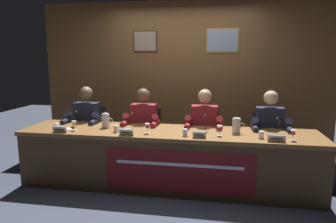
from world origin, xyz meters
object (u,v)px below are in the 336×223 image
(chair_far_left, at_px, (92,137))
(water_cup_far_left, at_px, (57,127))
(nameplate_center_left, at_px, (127,132))
(juice_glass_far_right, at_px, (293,133))
(nameplate_far_right, at_px, (277,138))
(chair_center_right, at_px, (204,142))
(panelist_center_right, at_px, (204,126))
(microphone_center_right, at_px, (205,127))
(water_pitcher_left_side, at_px, (106,120))
(nameplate_center_right, at_px, (199,134))
(microphone_far_right, at_px, (278,130))
(microphone_center_left, at_px, (131,125))
(panelist_center_left, at_px, (143,124))
(water_pitcher_right_side, at_px, (236,126))
(conference_table, at_px, (167,150))
(panelist_far_left, at_px, (85,122))
(chair_far_right, at_px, (266,145))
(panelist_far_right, at_px, (270,129))
(chair_center_left, at_px, (146,139))
(juice_glass_far_left, at_px, (74,124))
(water_cup_center_left, at_px, (116,129))
(document_stack_far_left, at_px, (63,129))
(water_cup_center_right, at_px, (185,133))
(water_cup_far_right, at_px, (261,135))
(juice_glass_center_left, at_px, (147,126))
(juice_glass_center_right, at_px, (220,129))
(microphone_far_left, at_px, (74,122))
(nameplate_far_left, at_px, (60,129))

(chair_far_left, xyz_separation_m, water_cup_far_left, (-0.12, -0.79, 0.33))
(nameplate_center_left, relative_size, juice_glass_far_right, 1.42)
(nameplate_center_left, xyz_separation_m, nameplate_far_right, (1.73, 0.02, -0.00))
(nameplate_far_right, bearing_deg, chair_center_right, 133.54)
(chair_far_left, height_order, panelist_center_right, panelist_center_right)
(microphone_center_right, distance_m, water_pitcher_left_side, 1.33)
(microphone_center_right, bearing_deg, nameplate_center_right, -100.22)
(microphone_far_right, bearing_deg, microphone_center_left, -179.35)
(panelist_center_left, height_order, water_pitcher_right_side, panelist_center_left)
(conference_table, xyz_separation_m, panelist_far_left, (-1.32, 0.50, 0.21))
(chair_far_right, xyz_separation_m, panelist_far_right, (0.00, -0.20, 0.28))
(chair_far_right, bearing_deg, chair_center_left, 180.00)
(juice_glass_far_left, height_order, water_cup_center_left, juice_glass_far_left)
(chair_center_right, xyz_separation_m, panelist_center_right, (-0.00, -0.20, 0.28))
(water_pitcher_left_side, relative_size, document_stack_far_left, 0.88)
(juice_glass_far_left, bearing_deg, chair_center_left, 45.96)
(chair_far_right, bearing_deg, chair_far_left, 180.00)
(microphone_center_left, bearing_deg, chair_center_right, 36.21)
(water_cup_center_right, height_order, water_pitcher_left_side, water_pitcher_left_side)
(nameplate_center_right, bearing_deg, water_cup_far_right, 7.80)
(juice_glass_center_left, height_order, microphone_center_right, microphone_center_right)
(water_pitcher_left_side, bearing_deg, panelist_far_left, 142.53)
(juice_glass_center_right, relative_size, nameplate_far_right, 0.64)
(panelist_far_right, bearing_deg, water_cup_center_left, -163.47)
(panelist_far_right, xyz_separation_m, microphone_far_right, (0.02, -0.45, 0.09))
(conference_table, bearing_deg, panelist_far_right, 21.09)
(water_cup_far_left, height_order, nameplate_center_left, water_cup_far_left)
(nameplate_center_left, relative_size, water_cup_center_left, 2.08)
(panelist_center_right, bearing_deg, water_cup_far_left, -162.56)
(chair_center_right, distance_m, document_stack_far_left, 1.97)
(water_cup_center_left, bearing_deg, panelist_far_right, 16.53)
(chair_center_left, distance_m, chair_center_right, 0.88)
(panelist_far_left, bearing_deg, panelist_center_right, 0.00)
(water_cup_center_right, distance_m, chair_far_right, 1.38)
(microphone_center_left, relative_size, document_stack_far_left, 0.90)
(panelist_far_left, bearing_deg, nameplate_center_right, -21.19)
(chair_far_right, xyz_separation_m, water_cup_far_right, (-0.18, -0.78, 0.33))
(panelist_far_left, relative_size, chair_center_right, 1.36)
(panelist_far_left, relative_size, juice_glass_center_left, 9.96)
(water_cup_center_left, bearing_deg, panelist_center_right, 28.36)
(chair_far_left, bearing_deg, nameplate_center_left, -46.62)
(chair_far_left, height_order, nameplate_far_right, chair_far_left)
(microphone_far_left, height_order, chair_center_left, microphone_far_left)
(water_cup_far_left, relative_size, panelist_center_left, 0.07)
(juice_glass_center_right, bearing_deg, nameplate_far_right, -13.79)
(juice_glass_far_left, xyz_separation_m, water_cup_center_right, (1.44, -0.04, -0.05))
(nameplate_far_left, bearing_deg, juice_glass_far_left, 43.65)
(water_pitcher_left_side, bearing_deg, nameplate_center_right, -14.12)
(chair_center_right, xyz_separation_m, juice_glass_center_right, (0.22, -0.73, 0.38))
(juice_glass_far_right, bearing_deg, water_cup_far_left, 179.60)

